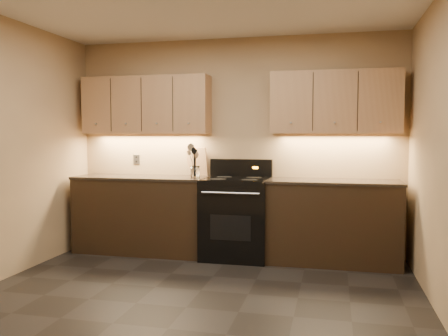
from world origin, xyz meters
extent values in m
plane|color=black|center=(0.00, 0.00, 0.00)|extent=(4.00, 4.00, 0.00)
cube|color=tan|center=(0.00, 2.00, 1.30)|extent=(4.00, 0.04, 2.60)
cube|color=black|center=(-1.10, 1.70, 0.45)|extent=(1.60, 0.60, 0.90)
cube|color=#392E24|center=(-1.10, 1.70, 0.92)|extent=(1.62, 0.62, 0.03)
cube|color=black|center=(1.18, 1.70, 0.45)|extent=(1.44, 0.60, 0.90)
cube|color=#392E24|center=(1.18, 1.70, 0.92)|extent=(1.46, 0.62, 0.03)
cube|color=black|center=(0.08, 1.68, 0.46)|extent=(0.76, 0.65, 0.92)
cube|color=black|center=(0.08, 1.68, 0.93)|extent=(0.70, 0.60, 0.01)
cube|color=black|center=(0.08, 1.96, 1.03)|extent=(0.76, 0.07, 0.22)
cube|color=orange|center=(0.26, 1.92, 1.04)|extent=(0.06, 0.00, 0.03)
cylinder|color=silver|center=(0.08, 1.34, 0.80)|extent=(0.65, 0.02, 0.02)
cube|color=black|center=(0.08, 1.35, 0.41)|extent=(0.46, 0.00, 0.28)
cylinder|color=black|center=(-0.10, 1.53, 0.93)|extent=(0.18, 0.18, 0.00)
cylinder|color=black|center=(0.26, 1.53, 0.93)|extent=(0.18, 0.18, 0.00)
cylinder|color=black|center=(-0.10, 1.82, 0.93)|extent=(0.18, 0.18, 0.00)
cylinder|color=black|center=(0.26, 1.82, 0.93)|extent=(0.18, 0.18, 0.00)
cube|color=tan|center=(-1.10, 1.85, 1.80)|extent=(1.60, 0.30, 0.70)
cube|color=tan|center=(1.18, 1.85, 1.80)|extent=(1.44, 0.30, 0.70)
cube|color=#B2B5BA|center=(-1.30, 1.99, 1.12)|extent=(0.08, 0.01, 0.12)
cylinder|color=white|center=(-0.42, 1.69, 1.00)|extent=(0.11, 0.11, 0.14)
cylinder|color=white|center=(-0.42, 1.69, 0.94)|extent=(0.11, 0.11, 0.02)
cube|color=tan|center=(-0.48, 1.97, 1.10)|extent=(0.29, 0.13, 0.35)
camera|label=1|loc=(1.18, -3.67, 1.43)|focal=38.00mm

